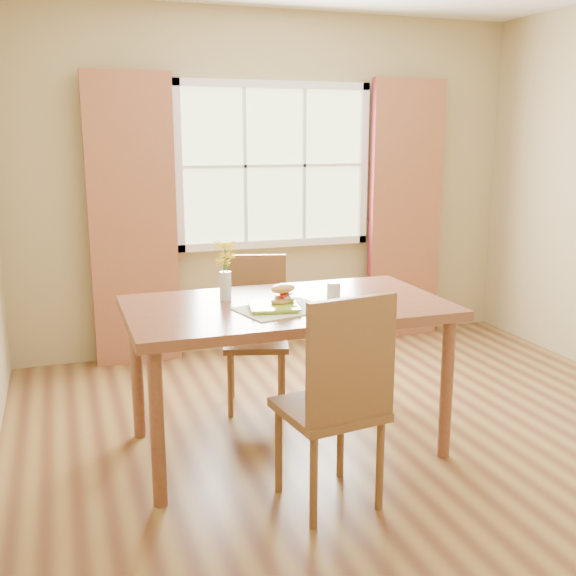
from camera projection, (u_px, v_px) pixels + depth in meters
The scene contains 12 objects.
room at pixel (377, 207), 3.73m from camera, with size 4.24×3.84×2.74m.
window at pixel (274, 166), 5.42m from camera, with size 1.62×0.06×1.32m.
curtain_left at pixel (133, 222), 5.07m from camera, with size 0.65×0.08×2.20m, color maroon.
curtain_right at pixel (405, 211), 5.79m from camera, with size 0.65×0.08×2.20m, color maroon.
dining_table at pixel (287, 318), 3.69m from camera, with size 1.74×0.98×0.84m.
chair_near at pixel (339, 395), 3.08m from camera, with size 0.50×0.50×1.06m.
chair_far at pixel (256, 324), 4.40m from camera, with size 0.50×0.50×0.98m.
placemat at pixel (282, 309), 3.53m from camera, with size 0.45×0.33×0.01m, color silver.
plate at pixel (274, 308), 3.53m from camera, with size 0.25×0.25×0.01m, color #92B92E.
croissant_sandwich at pixel (283, 294), 3.56m from camera, with size 0.18×0.15×0.11m.
water_glass at pixel (334, 293), 3.68m from camera, with size 0.07×0.07×0.11m.
flower_vase at pixel (225, 265), 3.69m from camera, with size 0.14×0.14×0.33m.
Camera 1 is at (-1.67, -3.38, 1.74)m, focal length 42.00 mm.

